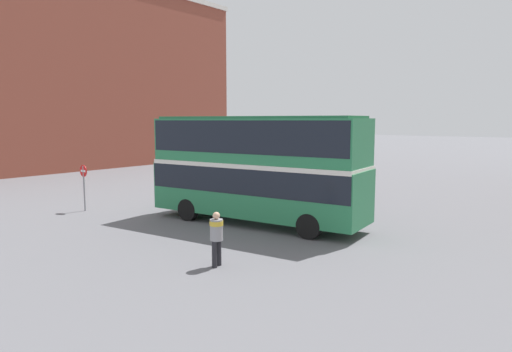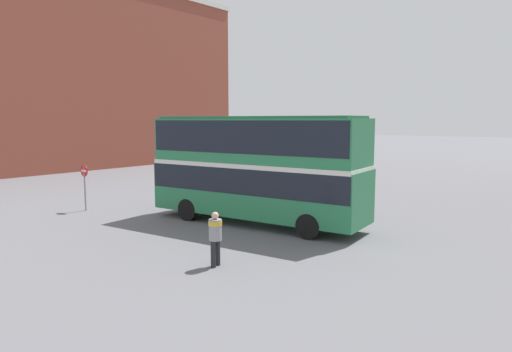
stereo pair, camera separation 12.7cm
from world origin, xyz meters
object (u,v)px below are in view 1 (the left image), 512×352
pedestrian_foreground (216,233)px  no_entry_sign (84,180)px  double_decker_bus (256,163)px  parked_car_kerb_near (295,182)px

pedestrian_foreground → no_entry_sign: 11.74m
pedestrian_foreground → no_entry_sign: (-11.48, 2.43, 0.50)m
double_decker_bus → no_entry_sign: bearing=-165.7°
parked_car_kerb_near → pedestrian_foreground: bearing=-67.1°
pedestrian_foreground → no_entry_sign: no_entry_sign is taller
pedestrian_foreground → parked_car_kerb_near: bearing=-77.6°
double_decker_bus → parked_car_kerb_near: double_decker_bus is taller
parked_car_kerb_near → double_decker_bus: bearing=-69.3°
double_decker_bus → parked_car_kerb_near: size_ratio=2.58×
double_decker_bus → no_entry_sign: double_decker_bus is taller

